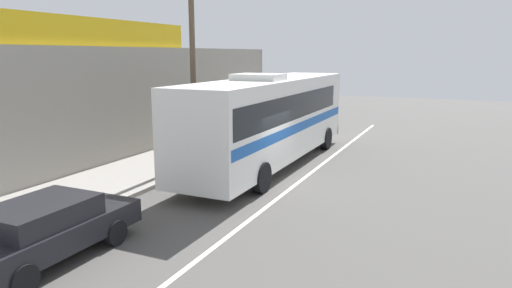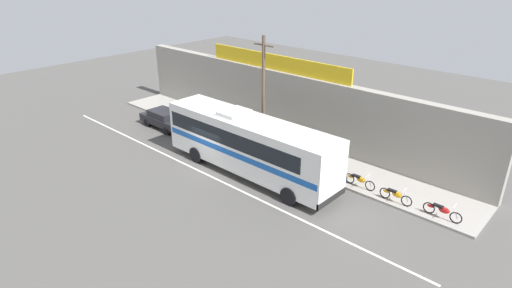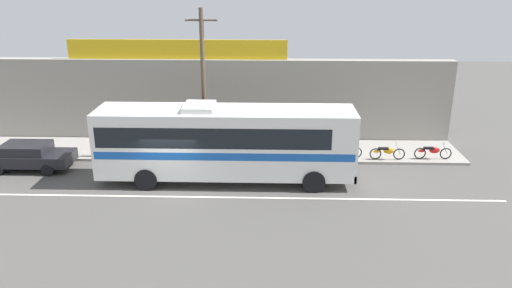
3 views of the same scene
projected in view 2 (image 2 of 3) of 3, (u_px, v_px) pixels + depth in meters
ground_plane at (209, 167)px, 27.05m from camera, size 70.00×70.00×0.00m
sidewalk_slab at (263, 142)px, 30.52m from camera, size 30.00×3.60×0.14m
storefront_facade at (283, 104)px, 31.03m from camera, size 30.00×0.70×4.80m
storefront_billboard at (276, 62)px, 30.33m from camera, size 12.55×0.12×1.10m
road_center_stripe at (199, 171)px, 26.51m from camera, size 30.00×0.14×0.01m
intercity_bus at (248, 142)px, 25.47m from camera, size 12.03×2.69×3.78m
parked_car at (165, 119)px, 33.02m from camera, size 4.37×1.86×1.37m
utility_pole at (263, 94)px, 27.28m from camera, size 1.60×0.22×7.76m
motorcycle_purple at (359, 180)px, 24.24m from camera, size 1.94×0.56×0.94m
motorcycle_blue at (442, 211)px, 21.32m from camera, size 1.97×0.56×0.94m
motorcycle_black at (334, 172)px, 25.20m from camera, size 1.83×0.56×0.94m
motorcycle_green at (395, 195)px, 22.72m from camera, size 1.86×0.56×0.94m
pedestrian_far_right at (293, 139)px, 28.34m from camera, size 0.30×0.48×1.71m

